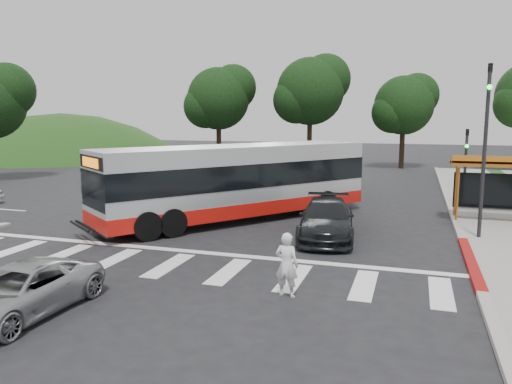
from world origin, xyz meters
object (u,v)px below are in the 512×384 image
at_px(pedestrian, 287,265).
at_px(silver_suv_south, 20,291).
at_px(dark_sedan, 326,219).
at_px(transit_bus, 238,183).

distance_m(pedestrian, silver_suv_south, 6.42).
bearing_deg(silver_suv_south, pedestrian, 30.63).
bearing_deg(dark_sedan, transit_bus, 145.38).
bearing_deg(pedestrian, dark_sedan, -81.42).
xyz_separation_m(dark_sedan, silver_suv_south, (-5.52, -9.66, -0.14)).
relative_size(dark_sedan, silver_suv_south, 1.18).
height_order(transit_bus, pedestrian, transit_bus).
bearing_deg(dark_sedan, silver_suv_south, -127.64).
bearing_deg(transit_bus, silver_suv_south, -58.62).
distance_m(dark_sedan, silver_suv_south, 11.12).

